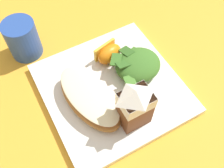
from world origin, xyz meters
TOP-DOWN VIEW (x-y plane):
  - ground at (0.00, 0.00)m, footprint 3.00×3.00m
  - white_plate at (0.00, 0.00)m, footprint 0.28×0.28m
  - cheesy_pizza_bread at (0.06, 0.01)m, footprint 0.11×0.18m
  - green_salad_pile at (-0.07, -0.01)m, footprint 0.11×0.10m
  - milk_carton at (0.00, 0.09)m, footprint 0.06×0.05m
  - orange_wedge_front at (-0.03, -0.07)m, footprint 0.07×0.05m
  - drinking_blue_cup at (0.12, -0.19)m, footprint 0.07×0.07m

SIDE VIEW (x-z plane):
  - ground at x=0.00m, z-range 0.00..0.00m
  - white_plate at x=0.00m, z-range 0.00..0.02m
  - cheesy_pizza_bread at x=0.06m, z-range 0.02..0.05m
  - orange_wedge_front at x=-0.03m, z-range 0.02..0.06m
  - green_salad_pile at x=-0.07m, z-range 0.02..0.06m
  - drinking_blue_cup at x=0.12m, z-range 0.00..0.09m
  - milk_carton at x=0.00m, z-range 0.02..0.13m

